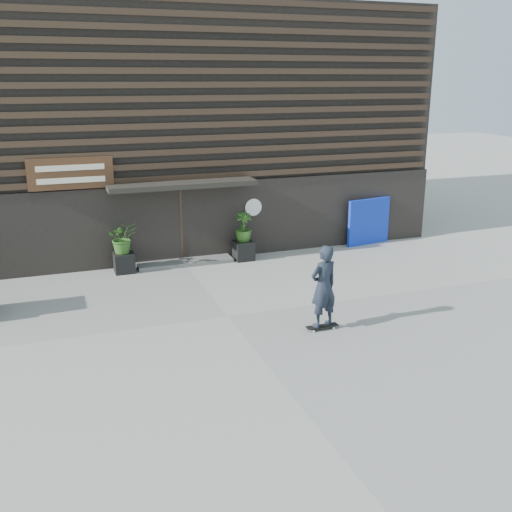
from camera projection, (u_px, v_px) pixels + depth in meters
name	position (u px, v px, depth m)	size (l,w,h in m)	color
ground	(228.00, 316.00, 14.68)	(80.00, 80.00, 0.00)	gray
entrance_step	(185.00, 262.00, 18.80)	(3.00, 0.80, 0.12)	#52524F
planter_pot_left	(124.00, 263.00, 17.94)	(0.60, 0.60, 0.60)	black
bamboo_left	(123.00, 238.00, 17.72)	(0.86, 0.75, 0.96)	#2D591E
planter_pot_right	(244.00, 251.00, 19.17)	(0.60, 0.60, 0.60)	black
bamboo_right	(243.00, 227.00, 18.95)	(0.54, 0.54, 0.96)	#2D591E
blue_tarp	(369.00, 222.00, 20.82)	(1.73, 0.12, 1.62)	#0D26B5
building	(149.00, 123.00, 22.50)	(18.00, 11.00, 8.00)	black
skateboarder	(324.00, 287.00, 13.62)	(0.80, 0.62, 2.04)	black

